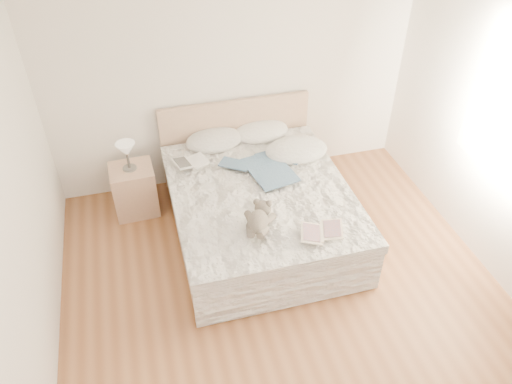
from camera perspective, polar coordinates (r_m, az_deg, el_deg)
The scene contains 14 objects.
floor at distance 4.56m, azimuth 4.33°, elevation -14.05°, with size 4.00×4.50×0.00m, color brown.
ceiling at distance 2.92m, azimuth 7.00°, elevation 19.98°, with size 4.00×4.50×0.00m, color white.
wall_back at distance 5.43m, azimuth -2.75°, elevation 13.91°, with size 4.00×0.02×2.70m, color white.
wall_left at distance 3.56m, azimuth -26.79°, elevation -6.15°, with size 0.02×4.50×2.70m, color white.
bed at distance 5.12m, azimuth 0.26°, elevation -1.66°, with size 1.72×2.14×1.00m.
nightstand at distance 5.53m, azimuth -13.71°, elevation 0.25°, with size 0.45×0.40×0.56m, color tan.
table_lamp at distance 5.24m, azimuth -14.60°, elevation 4.58°, with size 0.23×0.23×0.32m.
pillow_left at distance 5.53m, azimuth -4.77°, elevation 5.95°, with size 0.64×0.45×0.19m, color silver.
pillow_middle at distance 5.67m, azimuth 0.64°, elevation 6.96°, with size 0.62×0.44×0.19m, color white.
pillow_right at distance 5.37m, azimuth 4.64°, elevation 4.81°, with size 0.68×0.47×0.20m, color silver.
blouse at distance 5.08m, azimuth 1.56°, elevation 2.55°, with size 0.63×0.67×0.03m, color #344F6C, non-canonical shape.
photo_book at distance 5.23m, azimuth -7.50°, elevation 3.38°, with size 0.35×0.24×0.03m, color white.
childrens_book at distance 4.41m, azimuth 7.53°, elevation -4.53°, with size 0.39×0.26×0.03m, color #FEECCC.
teddy_bear at distance 4.38m, azimuth 0.20°, elevation -4.04°, with size 0.25×0.35×0.19m, color #675C50, non-canonical shape.
Camera 1 is at (-1.04, -2.57, 3.63)m, focal length 35.00 mm.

